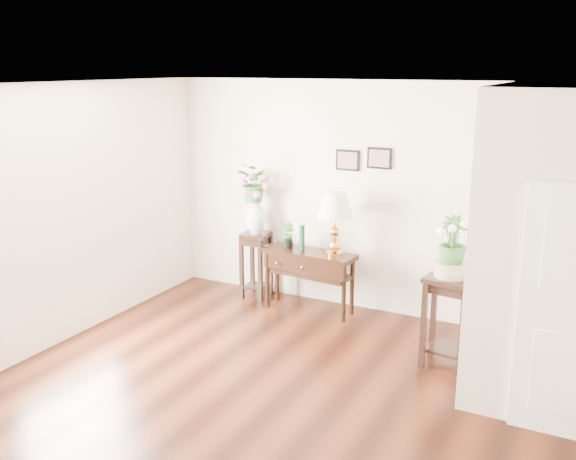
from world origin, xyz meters
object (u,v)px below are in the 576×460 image
Objects in this scene: console_table at (309,281)px; table_lamp at (335,226)px; plant_stand_a at (256,265)px; plant_stand_b at (447,321)px.

table_lamp is (0.33, 0.00, 0.73)m from console_table.
plant_stand_b reaches higher than plant_stand_a.
table_lamp reaches higher than plant_stand_b.
plant_stand_b is (2.70, -0.82, 0.04)m from plant_stand_a.
table_lamp is at bearing -6.83° from plant_stand_a.
plant_stand_a is (-0.83, 0.14, 0.05)m from console_table.
plant_stand_b reaches higher than console_table.
console_table is at bearing 180.00° from table_lamp.
table_lamp is 0.82× the size of plant_stand_b.
table_lamp is at bearing 5.37° from console_table.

